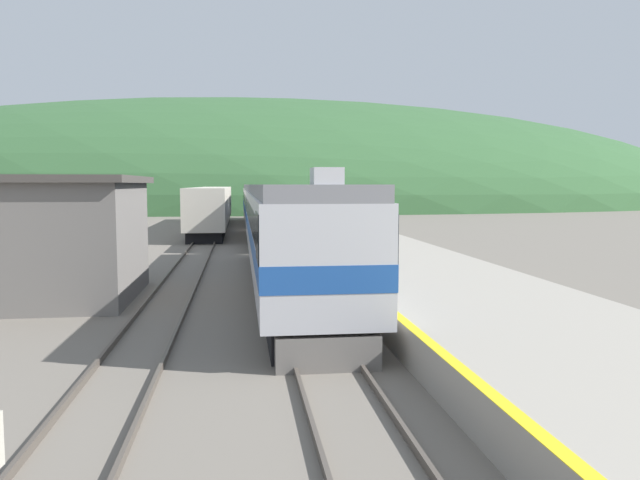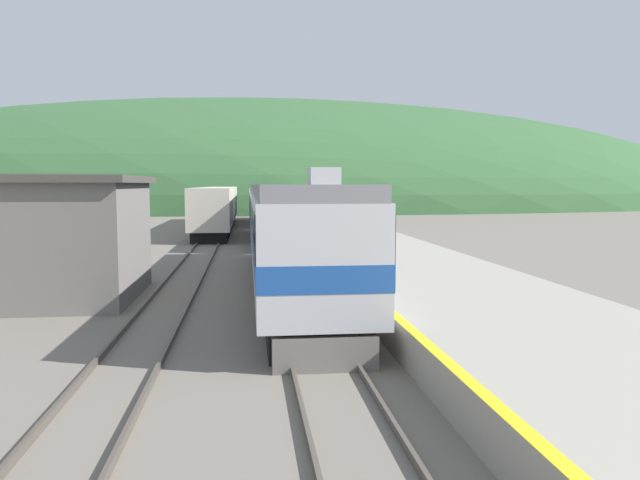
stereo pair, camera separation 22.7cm
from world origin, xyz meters
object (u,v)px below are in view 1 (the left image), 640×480
(carriage_second, at_px, (266,210))
(carriage_third, at_px, (258,202))
(siding_train, at_px, (213,208))
(express_train_lead_car, at_px, (289,233))

(carriage_second, xyz_separation_m, carriage_third, (0.00, 20.15, 0.00))
(carriage_second, bearing_deg, siding_train, 110.30)
(siding_train, bearing_deg, carriage_second, -69.70)
(express_train_lead_car, relative_size, siding_train, 0.73)
(carriage_third, bearing_deg, carriage_second, -90.00)
(siding_train, bearing_deg, carriage_third, 63.26)
(carriage_second, bearing_deg, carriage_third, 90.00)
(carriage_third, relative_size, siding_train, 0.64)
(express_train_lead_car, height_order, carriage_second, express_train_lead_car)
(express_train_lead_car, relative_size, carriage_third, 1.13)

